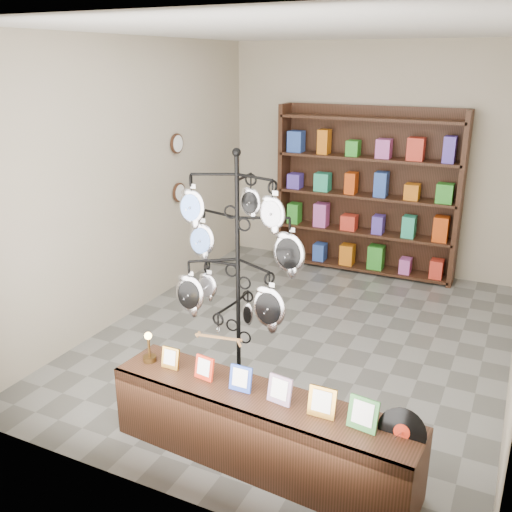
{
  "coord_description": "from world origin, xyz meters",
  "views": [
    {
      "loc": [
        1.89,
        -5.02,
        2.76
      ],
      "look_at": [
        -0.05,
        -1.0,
        1.22
      ],
      "focal_mm": 40.0,
      "sensor_mm": 36.0,
      "label": 1
    }
  ],
  "objects": [
    {
      "name": "room_envelope",
      "position": [
        0.0,
        0.0,
        1.85
      ],
      "size": [
        5.0,
        5.0,
        5.0
      ],
      "color": "#AEA08C",
      "rests_on": "ground"
    },
    {
      "name": "front_shelf",
      "position": [
        0.44,
        -1.94,
        0.28
      ],
      "size": [
        2.29,
        0.62,
        0.8
      ],
      "rotation": [
        0.0,
        0.0,
        -0.07
      ],
      "color": "black",
      "rests_on": "ground"
    },
    {
      "name": "wall_clocks",
      "position": [
        -1.97,
        0.8,
        1.5
      ],
      "size": [
        0.03,
        0.24,
        0.84
      ],
      "color": "black",
      "rests_on": "ground"
    },
    {
      "name": "display_tree",
      "position": [
        -0.12,
        -1.18,
        1.23
      ],
      "size": [
        1.09,
        0.96,
        2.13
      ],
      "rotation": [
        0.0,
        0.0,
        0.09
      ],
      "color": "black",
      "rests_on": "ground"
    },
    {
      "name": "ground",
      "position": [
        0.0,
        0.0,
        0.0
      ],
      "size": [
        5.0,
        5.0,
        0.0
      ],
      "primitive_type": "plane",
      "color": "slate",
      "rests_on": "ground"
    },
    {
      "name": "back_shelving",
      "position": [
        0.0,
        2.3,
        1.03
      ],
      "size": [
        2.42,
        0.36,
        2.2
      ],
      "color": "black",
      "rests_on": "ground"
    }
  ]
}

